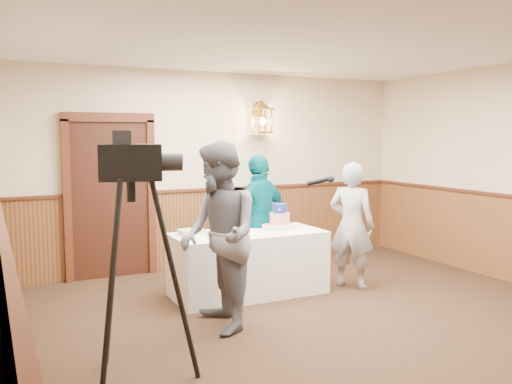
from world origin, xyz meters
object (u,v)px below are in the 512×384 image
display_table (249,263)px  tiered_cake (280,219)px  interviewer (219,236)px  sheet_cake_green (192,232)px  tv_camera_rig (133,279)px  baker (352,225)px  sheet_cake_yellow (225,234)px  assistant_p (260,219)px

display_table → tiered_cake: 0.66m
tiered_cake → interviewer: size_ratio=0.20×
sheet_cake_green → tiered_cake: bearing=-6.6°
interviewer → tv_camera_rig: (-1.03, -0.79, -0.10)m
display_table → tiered_cake: tiered_cake is taller
baker → tiered_cake: bearing=34.1°
sheet_cake_yellow → assistant_p: assistant_p is taller
baker → sheet_cake_green: bearing=42.2°
tiered_cake → sheet_cake_yellow: tiered_cake is taller
baker → tv_camera_rig: 3.39m
interviewer → assistant_p: bearing=146.2°
sheet_cake_yellow → baker: (1.65, -0.15, 0.00)m
display_table → assistant_p: assistant_p is taller
sheet_cake_green → tv_camera_rig: size_ratio=0.15×
sheet_cake_green → baker: size_ratio=0.17×
interviewer → baker: 2.15m
sheet_cake_yellow → tv_camera_rig: bearing=-132.1°
tiered_cake → baker: (0.84, -0.33, -0.09)m
tiered_cake → baker: 0.91m
display_table → sheet_cake_green: bearing=167.0°
sheet_cake_yellow → sheet_cake_green: bearing=133.3°
interviewer → tv_camera_rig: 1.30m
sheet_cake_green → interviewer: interviewer is taller
baker → assistant_p: size_ratio=0.95×
tv_camera_rig → display_table: bearing=57.6°
tiered_cake → tv_camera_rig: (-2.23, -1.76, -0.05)m
display_table → tiered_cake: bearing=3.3°
tiered_cake → sheet_cake_green: (-1.09, 0.13, -0.09)m
assistant_p → display_table: bearing=27.8°
sheet_cake_yellow → interviewer: 0.90m
display_table → tv_camera_rig: (-1.80, -1.74, 0.45)m
sheet_cake_green → interviewer: 1.11m
tiered_cake → baker: baker is taller
display_table → sheet_cake_yellow: sheet_cake_yellow is taller
sheet_cake_yellow → baker: 1.65m
assistant_p → baker: bearing=123.2°
assistant_p → tiered_cake: bearing=82.9°
tiered_cake → assistant_p: (-0.08, 0.36, -0.05)m
display_table → tiered_cake: (0.44, 0.03, 0.50)m
tiered_cake → interviewer: 1.55m
tiered_cake → sheet_cake_green: size_ratio=1.37×
sheet_cake_yellow → tv_camera_rig: 2.13m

